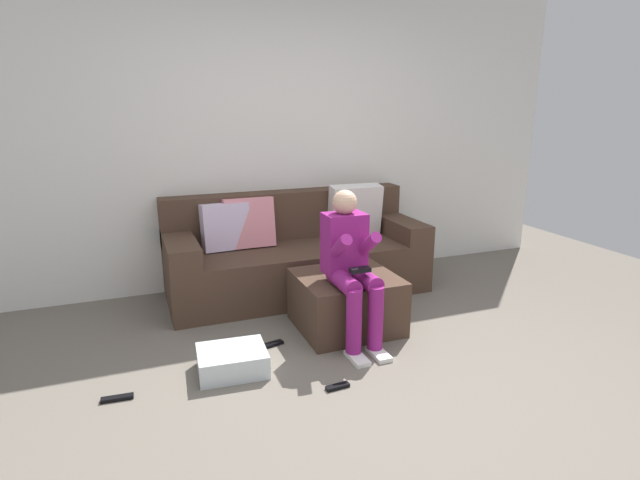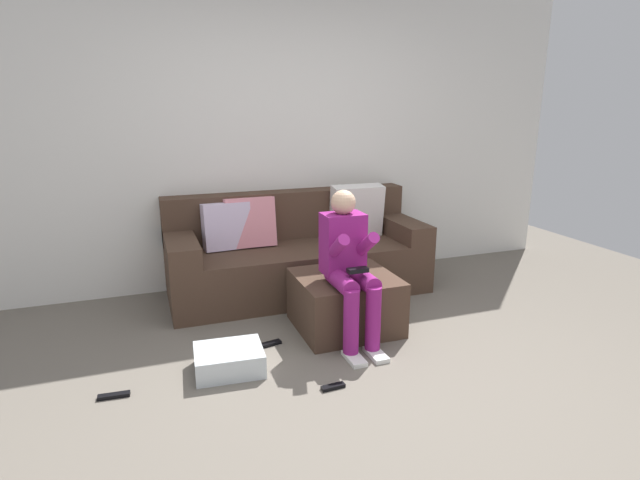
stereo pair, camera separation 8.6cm
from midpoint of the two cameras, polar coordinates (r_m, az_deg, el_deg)
ground_plane at (r=3.06m, az=8.25°, el=-17.30°), size 7.63×7.63×0.00m
wall_back at (r=4.70m, az=-4.37°, el=11.46°), size 5.87×0.10×2.66m
couch_sectional at (r=4.50m, az=-2.15°, el=-1.53°), size 2.23×0.85×0.92m
ottoman at (r=3.80m, az=3.49°, el=-6.97°), size 0.71×0.67×0.41m
person_seated at (r=3.48m, az=3.98°, el=-2.48°), size 0.29×0.62×1.06m
storage_bin at (r=3.31m, az=-9.47°, el=-13.16°), size 0.45×0.37×0.15m
remote_near_ottoman at (r=3.12m, az=2.30°, el=-16.19°), size 0.15×0.05×0.02m
remote_by_storage_bin at (r=3.62m, az=-4.91°, el=-11.56°), size 0.16×0.08×0.02m
remote_under_side_table at (r=3.25m, az=-21.48°, el=-16.00°), size 0.18×0.06×0.02m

